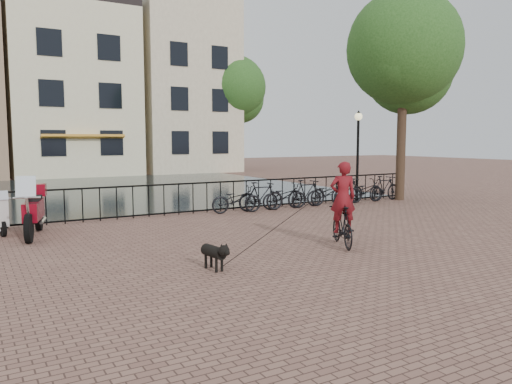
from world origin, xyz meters
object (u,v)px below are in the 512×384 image
lamp_post (358,141)px  dog (214,255)px  cyclist (343,209)px  motorcycle (33,204)px

lamp_post → dog: (-9.16, -6.40, -2.10)m
cyclist → lamp_post: bearing=-109.6°
cyclist → motorcycle: bearing=-14.6°
lamp_post → dog: size_ratio=4.09×
lamp_post → motorcycle: size_ratio=1.47×
motorcycle → cyclist: bearing=-24.8°
cyclist → motorcycle: size_ratio=0.97×
dog → motorcycle: bearing=108.4°
motorcycle → dog: bearing=-50.2°
lamp_post → cyclist: 8.41m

